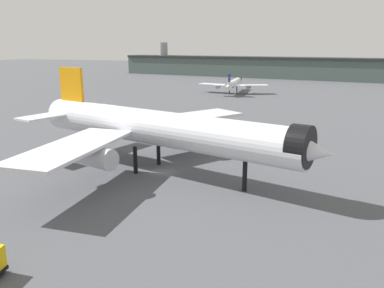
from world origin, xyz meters
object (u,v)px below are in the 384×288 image
(airliner_near_gate, at_px, (157,129))
(baggage_cart_trailing, at_px, (301,140))
(airliner_far_taxiway, at_px, (234,84))
(traffic_cone_near_nose, at_px, (159,127))

(airliner_near_gate, relative_size, baggage_cart_trailing, 20.78)
(airliner_far_taxiway, xyz_separation_m, baggage_cart_trailing, (38.64, -91.11, -3.35))
(airliner_near_gate, relative_size, traffic_cone_near_nose, 76.64)
(baggage_cart_trailing, bearing_deg, traffic_cone_near_nose, -55.21)
(traffic_cone_near_nose, bearing_deg, airliner_near_gate, -65.68)
(airliner_far_taxiway, height_order, traffic_cone_near_nose, airliner_far_taxiway)
(airliner_far_taxiway, height_order, baggage_cart_trailing, airliner_far_taxiway)
(airliner_far_taxiway, xyz_separation_m, traffic_cone_near_nose, (1.37, -86.43, -3.94))
(airliner_far_taxiway, distance_m, traffic_cone_near_nose, 86.53)
(airliner_near_gate, xyz_separation_m, traffic_cone_near_nose, (-15.10, 33.42, -7.32))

